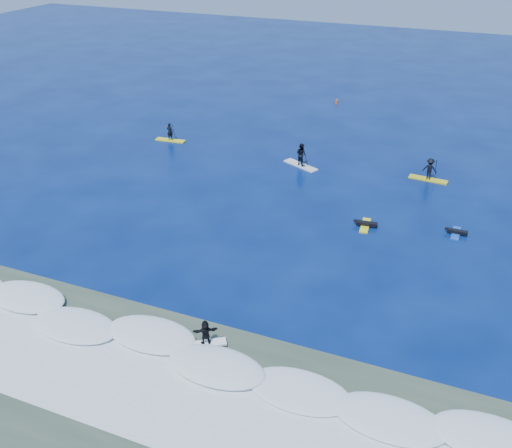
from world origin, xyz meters
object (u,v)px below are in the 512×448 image
at_px(prone_paddler_near, 366,224).
at_px(wave_surfer, 206,334).
at_px(sup_paddler_center, 301,156).
at_px(prone_paddler_far, 456,232).
at_px(marker_buoy, 337,102).
at_px(sup_paddler_left, 170,134).
at_px(sup_paddler_right, 430,170).

height_order(prone_paddler_near, wave_surfer, wave_surfer).
bearing_deg(sup_paddler_center, prone_paddler_near, -22.53).
distance_m(prone_paddler_near, wave_surfer, 15.58).
height_order(sup_paddler_center, prone_paddler_far, sup_paddler_center).
bearing_deg(prone_paddler_far, marker_buoy, 31.57).
bearing_deg(marker_buoy, sup_paddler_left, -123.86).
bearing_deg(prone_paddler_near, sup_paddler_right, -22.86).
height_order(sup_paddler_left, sup_paddler_center, sup_paddler_center).
relative_size(sup_paddler_left, marker_buoy, 4.37).
height_order(sup_paddler_right, wave_surfer, sup_paddler_right).
height_order(sup_paddler_center, wave_surfer, sup_paddler_center).
bearing_deg(wave_surfer, prone_paddler_near, 39.46).
xyz_separation_m(prone_paddler_near, wave_surfer, (-4.51, -14.90, 0.66)).
bearing_deg(sup_paddler_left, wave_surfer, -61.29).
relative_size(sup_paddler_center, wave_surfer, 1.70).
distance_m(sup_paddler_left, prone_paddler_far, 27.17).
bearing_deg(sup_paddler_right, prone_paddler_far, -65.91).
height_order(prone_paddler_far, marker_buoy, marker_buoy).
bearing_deg(sup_paddler_center, prone_paddler_far, -2.33).
bearing_deg(marker_buoy, prone_paddler_far, -59.04).
bearing_deg(sup_paddler_left, sup_paddler_center, -8.98).
xyz_separation_m(prone_paddler_near, marker_buoy, (-9.01, 25.84, 0.14)).
bearing_deg(sup_paddler_left, prone_paddler_near, -28.77).
height_order(sup_paddler_right, prone_paddler_far, sup_paddler_right).
relative_size(sup_paddler_right, wave_surfer, 1.57).
height_order(sup_paddler_left, marker_buoy, sup_paddler_left).
relative_size(sup_paddler_center, marker_buoy, 5.05).
xyz_separation_m(sup_paddler_center, prone_paddler_far, (13.03, -6.90, -0.72)).
height_order(sup_paddler_left, prone_paddler_near, sup_paddler_left).
relative_size(prone_paddler_far, marker_buoy, 2.88).
bearing_deg(wave_surfer, prone_paddler_far, 23.77).
distance_m(sup_paddler_left, prone_paddler_near, 22.20).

